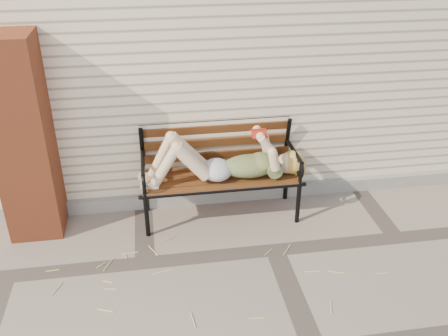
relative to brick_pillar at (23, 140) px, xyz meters
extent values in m
plane|color=gray|center=(2.30, -0.75, -1.00)|extent=(80.00, 80.00, 0.00)
cube|color=beige|center=(2.30, 2.25, 0.50)|extent=(8.00, 4.00, 3.00)
cube|color=gray|center=(2.30, 0.22, -0.93)|extent=(8.00, 0.10, 0.15)
cube|color=#963F21|center=(0.00, 0.00, 0.00)|extent=(0.50, 0.50, 2.00)
cylinder|color=black|center=(1.09, -0.31, -0.76)|extent=(0.05, 0.05, 0.47)
cylinder|color=black|center=(1.09, 0.16, -0.76)|extent=(0.05, 0.05, 0.47)
cylinder|color=black|center=(2.64, -0.31, -0.76)|extent=(0.05, 0.05, 0.47)
cylinder|color=black|center=(2.64, 0.16, -0.76)|extent=(0.05, 0.05, 0.47)
cube|color=brown|center=(1.87, -0.08, -0.53)|extent=(1.59, 0.51, 0.03)
cylinder|color=black|center=(1.87, -0.31, -0.55)|extent=(1.68, 0.04, 0.04)
cylinder|color=black|center=(1.87, 0.16, -0.55)|extent=(1.68, 0.04, 0.04)
torus|color=black|center=(1.87, 0.27, 0.00)|extent=(0.29, 0.04, 0.29)
ellipsoid|color=#0A3148|center=(2.16, -0.11, -0.40)|extent=(0.57, 0.33, 0.22)
ellipsoid|color=#0A3148|center=(2.29, -0.11, -0.37)|extent=(0.27, 0.31, 0.17)
ellipsoid|color=silver|center=(1.83, -0.11, -0.42)|extent=(0.31, 0.36, 0.20)
sphere|color=beige|center=(2.57, -0.11, -0.40)|extent=(0.23, 0.23, 0.23)
ellipsoid|color=tan|center=(2.62, -0.11, -0.40)|extent=(0.26, 0.27, 0.24)
cube|color=#9F2212|center=(2.24, -0.11, 0.00)|extent=(0.15, 0.02, 0.02)
cube|color=white|center=(2.24, -0.15, -0.03)|extent=(0.15, 0.09, 0.05)
cube|color=white|center=(2.24, -0.07, -0.03)|extent=(0.15, 0.09, 0.05)
cube|color=#9F2212|center=(2.24, -0.16, -0.03)|extent=(0.16, 0.10, 0.05)
cube|color=#9F2212|center=(2.24, -0.06, -0.03)|extent=(0.16, 0.10, 0.05)
cylinder|color=#D0C365|center=(0.49, -0.87, -0.99)|extent=(0.13, 0.03, 0.01)
cylinder|color=#D0C365|center=(0.22, -0.89, -0.99)|extent=(0.17, 0.03, 0.01)
cylinder|color=#D0C365|center=(3.10, -0.38, -0.99)|extent=(0.07, 0.17, 0.01)
cylinder|color=#D0C365|center=(1.98, -1.24, -0.99)|extent=(0.10, 0.13, 0.01)
cylinder|color=#D0C365|center=(2.78, -1.04, -0.99)|extent=(0.13, 0.06, 0.01)
cylinder|color=#D0C365|center=(1.92, -0.43, -0.99)|extent=(0.19, 0.07, 0.01)
cylinder|color=#D0C365|center=(0.96, -0.66, -0.99)|extent=(0.01, 0.14, 0.01)
cylinder|color=#D0C365|center=(0.34, -1.40, -0.99)|extent=(0.11, 0.05, 0.01)
cylinder|color=#D0C365|center=(1.36, -0.84, -0.99)|extent=(0.12, 0.13, 0.01)
cylinder|color=#D0C365|center=(2.25, -1.81, -0.99)|extent=(0.13, 0.03, 0.01)
cylinder|color=#D0C365|center=(1.26, -1.65, -0.99)|extent=(0.04, 0.08, 0.01)
cylinder|color=#D0C365|center=(2.49, -1.55, -0.99)|extent=(0.14, 0.05, 0.01)
cylinder|color=#D0C365|center=(1.57, -1.23, -0.99)|extent=(0.01, 0.13, 0.01)
cylinder|color=#D0C365|center=(2.91, -0.41, -0.99)|extent=(0.02, 0.14, 0.01)
cylinder|color=#D0C365|center=(1.33, -1.67, -0.99)|extent=(0.11, 0.07, 0.01)
cylinder|color=#D0C365|center=(2.56, -0.50, -0.99)|extent=(0.15, 0.02, 0.01)
cylinder|color=#D0C365|center=(1.60, -1.56, -0.99)|extent=(0.15, 0.09, 0.01)
cylinder|color=#D0C365|center=(2.12, -0.57, -0.99)|extent=(0.03, 0.11, 0.01)
cylinder|color=#D0C365|center=(0.99, -1.03, -0.99)|extent=(0.15, 0.08, 0.01)
cylinder|color=#D0C365|center=(2.52, -0.68, -0.99)|extent=(0.04, 0.11, 0.01)
cylinder|color=#D0C365|center=(2.39, -0.66, -0.99)|extent=(0.17, 0.09, 0.01)
cylinder|color=#D0C365|center=(2.04, -0.59, -0.99)|extent=(0.03, 0.15, 0.01)
cylinder|color=#D0C365|center=(2.97, -1.60, -0.99)|extent=(0.08, 0.08, 0.01)
camera|label=1|loc=(1.21, -4.50, 2.00)|focal=40.00mm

